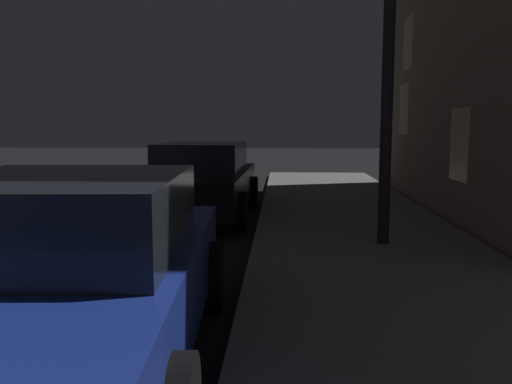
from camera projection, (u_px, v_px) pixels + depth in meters
The scene contains 2 objects.
car_blue at pixel (67, 275), 3.86m from camera, with size 2.29×4.23×1.43m.
car_black at pixel (202, 180), 10.42m from camera, with size 2.04×4.35×1.43m.
Camera 1 is at (4.40, -0.34, 1.78)m, focal length 37.64 mm.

